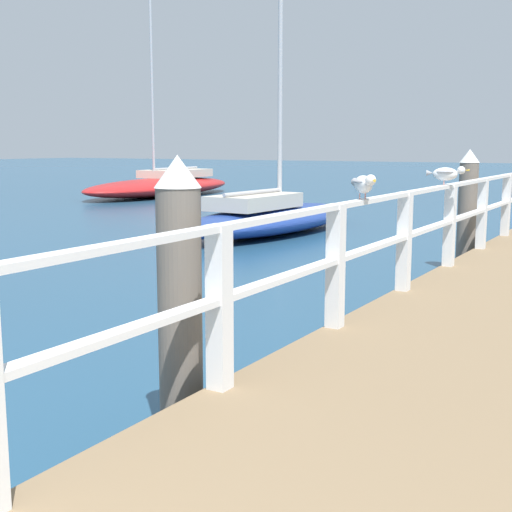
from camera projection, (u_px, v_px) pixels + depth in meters
pier_railing at (450, 215)px, 8.24m from camera, size 0.12×16.59×0.98m
dock_piling_near at (180, 304)px, 4.37m from camera, size 0.29×0.29×1.87m
dock_piling_far at (467, 211)px, 10.47m from camera, size 0.29×0.29×1.87m
seagull_foreground at (364, 183)px, 5.81m from camera, size 0.35×0.39×0.21m
seagull_background at (446, 173)px, 7.92m from camera, size 0.47×0.23×0.21m
boat_0 at (271, 217)px, 15.42m from camera, size 2.31×6.22×6.67m
boat_1 at (162, 185)px, 26.83m from camera, size 3.06×8.21×10.97m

